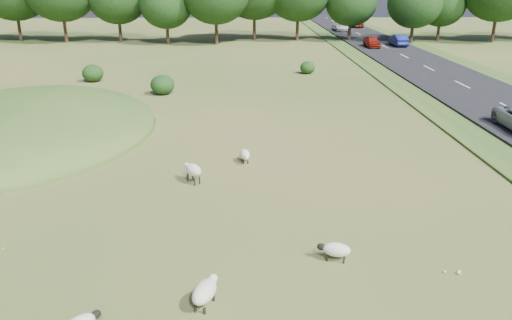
{
  "coord_description": "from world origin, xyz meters",
  "views": [
    {
      "loc": [
        1.42,
        -17.2,
        8.83
      ],
      "look_at": [
        2.0,
        4.0,
        1.0
      ],
      "focal_mm": 35.0,
      "sensor_mm": 36.0,
      "label": 1
    }
  ],
  "objects_px": {
    "car_0": "(356,23)",
    "car_3": "(372,42)",
    "sheep_0": "(245,155)",
    "car_2": "(342,26)",
    "sheep_1": "(205,291)",
    "sheep_2": "(193,170)",
    "sheep_4": "(335,250)",
    "car_5": "(399,40)"
  },
  "relations": [
    {
      "from": "car_0",
      "to": "sheep_0",
      "type": "bearing_deg",
      "value": 73.4
    },
    {
      "from": "sheep_0",
      "to": "sheep_4",
      "type": "height_order",
      "value": "sheep_0"
    },
    {
      "from": "sheep_0",
      "to": "car_2",
      "type": "xyz_separation_m",
      "value": [
        16.6,
        61.95,
        0.55
      ]
    },
    {
      "from": "car_0",
      "to": "car_3",
      "type": "height_order",
      "value": "car_0"
    },
    {
      "from": "car_2",
      "to": "car_3",
      "type": "relative_size",
      "value": 1.27
    },
    {
      "from": "sheep_0",
      "to": "car_0",
      "type": "xyz_separation_m",
      "value": [
        20.4,
        68.44,
        0.61
      ]
    },
    {
      "from": "sheep_0",
      "to": "car_2",
      "type": "height_order",
      "value": "car_2"
    },
    {
      "from": "sheep_0",
      "to": "car_0",
      "type": "distance_m",
      "value": 71.41
    },
    {
      "from": "car_3",
      "to": "car_5",
      "type": "bearing_deg",
      "value": 17.38
    },
    {
      "from": "sheep_4",
      "to": "car_0",
      "type": "relative_size",
      "value": 0.22
    },
    {
      "from": "sheep_0",
      "to": "car_5",
      "type": "xyz_separation_m",
      "value": [
        20.4,
        42.45,
        0.57
      ]
    },
    {
      "from": "sheep_2",
      "to": "car_3",
      "type": "bearing_deg",
      "value": -58.89
    },
    {
      "from": "sheep_1",
      "to": "car_0",
      "type": "bearing_deg",
      "value": 5.07
    },
    {
      "from": "sheep_0",
      "to": "car_0",
      "type": "relative_size",
      "value": 0.22
    },
    {
      "from": "car_5",
      "to": "car_0",
      "type": "bearing_deg",
      "value": -90.0
    },
    {
      "from": "car_2",
      "to": "car_5",
      "type": "distance_m",
      "value": 19.86
    },
    {
      "from": "sheep_4",
      "to": "car_2",
      "type": "xyz_separation_m",
      "value": [
        13.68,
        71.28,
        0.56
      ]
    },
    {
      "from": "sheep_1",
      "to": "sheep_2",
      "type": "height_order",
      "value": "sheep_2"
    },
    {
      "from": "sheep_1",
      "to": "sheep_2",
      "type": "distance_m",
      "value": 9.13
    },
    {
      "from": "sheep_2",
      "to": "car_3",
      "type": "distance_m",
      "value": 47.76
    },
    {
      "from": "sheep_2",
      "to": "car_0",
      "type": "height_order",
      "value": "car_0"
    },
    {
      "from": "sheep_1",
      "to": "sheep_2",
      "type": "bearing_deg",
      "value": 27.48
    },
    {
      "from": "sheep_4",
      "to": "car_2",
      "type": "height_order",
      "value": "car_2"
    },
    {
      "from": "car_2",
      "to": "car_3",
      "type": "bearing_deg",
      "value": -90.0
    },
    {
      "from": "sheep_1",
      "to": "car_2",
      "type": "distance_m",
      "value": 75.7
    },
    {
      "from": "sheep_1",
      "to": "car_5",
      "type": "relative_size",
      "value": 0.32
    },
    {
      "from": "car_2",
      "to": "sheep_2",
      "type": "bearing_deg",
      "value": -106.38
    },
    {
      "from": "sheep_4",
      "to": "car_3",
      "type": "xyz_separation_m",
      "value": [
        13.68,
        50.6,
        0.53
      ]
    },
    {
      "from": "car_0",
      "to": "car_2",
      "type": "distance_m",
      "value": 7.52
    },
    {
      "from": "sheep_0",
      "to": "sheep_2",
      "type": "xyz_separation_m",
      "value": [
        -2.36,
        -2.57,
        0.22
      ]
    },
    {
      "from": "sheep_4",
      "to": "car_3",
      "type": "bearing_deg",
      "value": -88.96
    },
    {
      "from": "car_2",
      "to": "sheep_0",
      "type": "bearing_deg",
      "value": -105.0
    },
    {
      "from": "sheep_1",
      "to": "car_2",
      "type": "bearing_deg",
      "value": 6.57
    },
    {
      "from": "sheep_4",
      "to": "car_3",
      "type": "distance_m",
      "value": 52.42
    },
    {
      "from": "sheep_2",
      "to": "sheep_4",
      "type": "relative_size",
      "value": 1.07
    },
    {
      "from": "car_0",
      "to": "sheep_2",
      "type": "bearing_deg",
      "value": 72.23
    },
    {
      "from": "sheep_1",
      "to": "car_3",
      "type": "distance_m",
      "value": 55.81
    },
    {
      "from": "car_0",
      "to": "car_2",
      "type": "height_order",
      "value": "car_0"
    },
    {
      "from": "sheep_1",
      "to": "car_0",
      "type": "relative_size",
      "value": 0.26
    },
    {
      "from": "car_3",
      "to": "car_5",
      "type": "height_order",
      "value": "car_5"
    },
    {
      "from": "sheep_4",
      "to": "car_0",
      "type": "distance_m",
      "value": 79.71
    },
    {
      "from": "car_2",
      "to": "car_3",
      "type": "distance_m",
      "value": 20.68
    }
  ]
}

